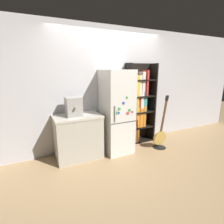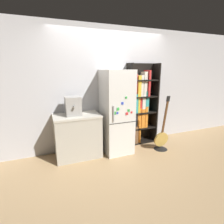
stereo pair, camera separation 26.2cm
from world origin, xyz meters
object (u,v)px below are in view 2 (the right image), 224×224
(refrigerator, at_px, (116,112))
(guitar, at_px, (161,142))
(espresso_machine, at_px, (73,106))
(bookshelf, at_px, (139,107))

(refrigerator, bearing_deg, guitar, -19.29)
(espresso_machine, relative_size, guitar, 0.30)
(bookshelf, xyz_separation_m, espresso_machine, (-1.53, -0.16, 0.17))
(refrigerator, distance_m, guitar, 1.20)
(refrigerator, bearing_deg, espresso_machine, 177.41)
(refrigerator, height_order, espresso_machine, refrigerator)
(refrigerator, relative_size, guitar, 1.43)
(refrigerator, xyz_separation_m, bookshelf, (0.66, 0.20, 0.02))
(refrigerator, height_order, guitar, refrigerator)
(refrigerator, xyz_separation_m, guitar, (0.93, -0.33, -0.68))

